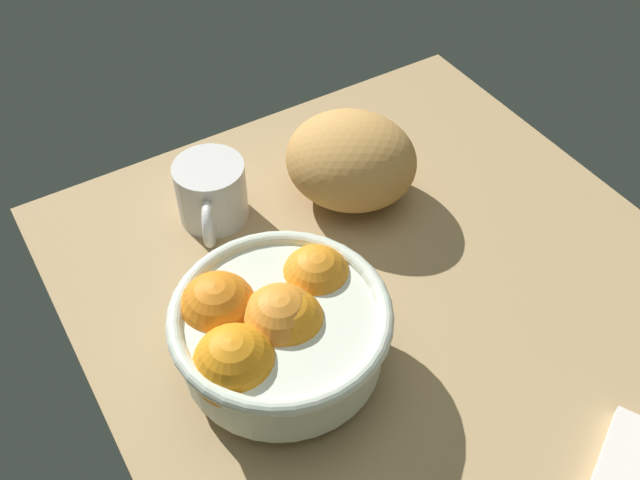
# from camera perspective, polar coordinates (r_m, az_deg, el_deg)

# --- Properties ---
(ground_plane) EXTENTS (0.79, 0.66, 0.03)m
(ground_plane) POSITION_cam_1_polar(r_m,az_deg,el_deg) (0.81, 7.52, -6.48)
(ground_plane) COLOR #A48659
(fruit_bowl) EXTENTS (0.21, 0.21, 0.11)m
(fruit_bowl) POSITION_cam_1_polar(r_m,az_deg,el_deg) (0.70, -3.53, -6.87)
(fruit_bowl) COLOR silver
(fruit_bowl) RESTS_ON ground
(bread_loaf) EXTENTS (0.21, 0.21, 0.11)m
(bread_loaf) POSITION_cam_1_polar(r_m,az_deg,el_deg) (0.88, 2.43, 6.25)
(bread_loaf) COLOR tan
(bread_loaf) RESTS_ON ground
(mug) EXTENTS (0.12, 0.09, 0.08)m
(mug) POSITION_cam_1_polar(r_m,az_deg,el_deg) (0.87, -8.50, 3.64)
(mug) COLOR silver
(mug) RESTS_ON ground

